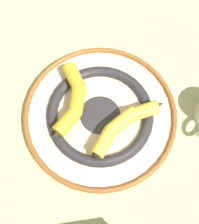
{
  "coord_description": "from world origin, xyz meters",
  "views": [
    {
      "loc": [
        -0.28,
        -0.09,
        0.74
      ],
      "look_at": [
        -0.03,
        0.0,
        0.04
      ],
      "focal_mm": 50.0,
      "sensor_mm": 36.0,
      "label": 1
    }
  ],
  "objects": [
    {
      "name": "banana_b",
      "position": [
        -0.03,
        0.07,
        0.05
      ],
      "size": [
        0.2,
        0.09,
        0.04
      ],
      "rotation": [
        0.0,
        0.0,
        0.23
      ],
      "color": "gold",
      "rests_on": "decorative_bowl"
    },
    {
      "name": "ground_plane",
      "position": [
        0.0,
        0.0,
        0.0
      ],
      "size": [
        2.8,
        2.8,
        0.0
      ],
      "primitive_type": "plane",
      "color": "#B2C693"
    },
    {
      "name": "decorative_bowl",
      "position": [
        -0.03,
        0.0,
        0.02
      ],
      "size": [
        0.38,
        0.38,
        0.04
      ],
      "color": "beige",
      "rests_on": "ground_plane"
    },
    {
      "name": "banana_a",
      "position": [
        -0.05,
        -0.06,
        0.05
      ],
      "size": [
        0.19,
        0.13,
        0.03
      ],
      "rotation": [
        0.0,
        0.0,
        2.61
      ],
      "color": "yellow",
      "rests_on": "decorative_bowl"
    }
  ]
}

